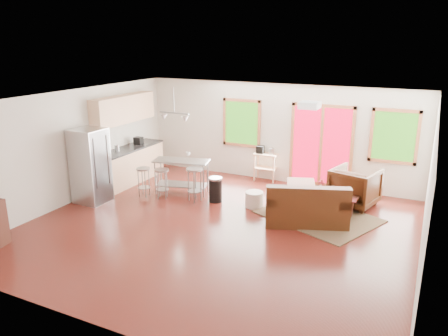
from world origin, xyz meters
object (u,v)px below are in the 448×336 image
at_px(coffee_table, 336,196).
at_px(ottoman, 300,190).
at_px(kitchen_cart, 265,157).
at_px(refrigerator, 91,166).
at_px(rug, 318,216).
at_px(loveseat, 306,207).
at_px(island, 181,171).
at_px(armchair, 355,185).

relative_size(coffee_table, ottoman, 1.59).
distance_m(ottoman, kitchen_cart, 1.64).
height_order(coffee_table, refrigerator, refrigerator).
bearing_deg(kitchen_cart, refrigerator, -133.59).
distance_m(rug, loveseat, 0.56).
relative_size(ottoman, island, 0.45).
distance_m(loveseat, coffee_table, 1.04).
bearing_deg(ottoman, loveseat, -69.21).
bearing_deg(kitchen_cart, armchair, -18.34).
bearing_deg(ottoman, armchair, 5.29).
relative_size(refrigerator, kitchen_cart, 1.83).
xyz_separation_m(refrigerator, kitchen_cart, (3.09, 3.24, -0.22)).
bearing_deg(kitchen_cart, loveseat, -52.06).
bearing_deg(armchair, island, 28.85).
relative_size(loveseat, ottoman, 2.93).
bearing_deg(loveseat, ottoman, 90.55).
relative_size(coffee_table, armchair, 1.05).
distance_m(rug, refrigerator, 5.28).
distance_m(loveseat, armchair, 1.63).
bearing_deg(loveseat, refrigerator, 171.00).
relative_size(ottoman, refrigerator, 0.37).
distance_m(rug, armchair, 1.27).
relative_size(coffee_table, kitchen_cart, 1.08).
height_order(ottoman, kitchen_cart, kitchen_cart).
xyz_separation_m(rug, kitchen_cart, (-1.94, 1.86, 0.64)).
relative_size(rug, coffee_table, 2.24).
distance_m(coffee_table, ottoman, 1.00).
xyz_separation_m(island, kitchen_cart, (1.49, 1.85, 0.06)).
bearing_deg(loveseat, rug, 48.56).
height_order(armchair, kitchen_cart, armchair).
xyz_separation_m(rug, armchair, (0.57, 1.04, 0.48)).
distance_m(loveseat, island, 3.31).
height_order(loveseat, refrigerator, refrigerator).
bearing_deg(refrigerator, loveseat, 11.57).
relative_size(loveseat, island, 1.32).
xyz_separation_m(loveseat, island, (-3.27, 0.43, 0.23)).
xyz_separation_m(armchair, kitchen_cart, (-2.50, 0.83, 0.16)).
bearing_deg(refrigerator, coffee_table, 20.36).
height_order(ottoman, island, island).
xyz_separation_m(loveseat, refrigerator, (-4.86, -0.97, 0.52)).
xyz_separation_m(loveseat, kitchen_cart, (-1.78, 2.28, 0.30)).
relative_size(armchair, kitchen_cart, 1.03).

